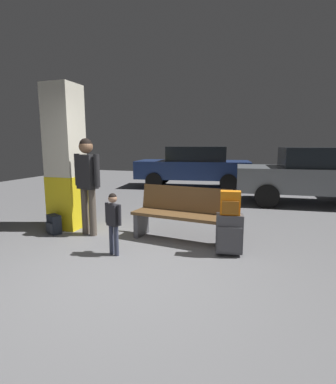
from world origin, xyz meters
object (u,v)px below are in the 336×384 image
at_px(structural_pillar, 66,159).
at_px(suitcase, 229,234).
at_px(bench, 181,214).
at_px(backpack_dark_floor, 54,224).
at_px(backpack_bright, 230,203).
at_px(parked_car_far, 194,166).
at_px(adult, 87,176).
at_px(child, 113,217).
at_px(parked_car_near, 318,174).

distance_m(structural_pillar, suitcase, 3.33).
bearing_deg(bench, backpack_dark_floor, -171.30).
bearing_deg(backpack_bright, structural_pillar, 170.02).
xyz_separation_m(suitcase, parked_car_far, (-1.96, 6.48, 0.48)).
relative_size(bench, backpack_bright, 4.87).
xyz_separation_m(bench, adult, (-1.63, -0.21, 0.60)).
height_order(structural_pillar, backpack_dark_floor, structural_pillar).
xyz_separation_m(backpack_bright, adult, (-2.47, 0.24, 0.28)).
height_order(bench, backpack_bright, backpack_bright).
xyz_separation_m(suitcase, child, (-1.59, -0.49, 0.24)).
height_order(adult, parked_car_near, adult).
xyz_separation_m(bench, backpack_bright, (0.84, -0.45, 0.33)).
bearing_deg(parked_car_far, child, -86.99).
distance_m(structural_pillar, child, 2.00).
relative_size(adult, backpack_dark_floor, 4.99).
relative_size(backpack_bright, parked_car_near, 0.08).
height_order(bench, parked_car_far, parked_car_far).
relative_size(structural_pillar, child, 2.93).
bearing_deg(child, parked_car_near, 54.97).
distance_m(structural_pillar, adult, 0.77).
bearing_deg(suitcase, structural_pillar, 170.03).
bearing_deg(adult, parked_car_far, 85.32).
relative_size(bench, backpack_dark_floor, 4.87).
bearing_deg(parked_car_far, structural_pillar, -101.08).
height_order(bench, backpack_dark_floor, bench).
bearing_deg(backpack_dark_floor, child, -21.28).
bearing_deg(structural_pillar, backpack_bright, -9.98).
bearing_deg(suitcase, adult, 174.37).
bearing_deg(adult, backpack_bright, -5.64).
bearing_deg(parked_car_far, bench, -79.50).
xyz_separation_m(child, backpack_dark_floor, (-1.52, 0.59, -0.39)).
xyz_separation_m(backpack_bright, backpack_dark_floor, (-3.12, 0.11, -0.60)).
bearing_deg(suitcase, bench, 151.77).
distance_m(backpack_dark_floor, parked_car_near, 6.63).
bearing_deg(backpack_bright, parked_car_far, 106.83).
height_order(child, parked_car_far, parked_car_far).
relative_size(suitcase, backpack_dark_floor, 1.78).
relative_size(structural_pillar, backpack_dark_floor, 7.87).
relative_size(child, parked_car_far, 0.21).
bearing_deg(backpack_bright, bench, 151.74).
bearing_deg(parked_car_near, adult, -135.91).
bearing_deg(backpack_bright, child, -162.96).
relative_size(backpack_dark_floor, parked_car_far, 0.08).
relative_size(bench, parked_car_far, 0.39).
distance_m(backpack_dark_floor, parked_car_far, 6.51).
xyz_separation_m(backpack_dark_floor, parked_car_far, (1.16, 6.37, 0.64)).
bearing_deg(backpack_dark_floor, adult, 12.14).
distance_m(bench, adult, 1.75).
bearing_deg(backpack_bright, parked_car_near, 67.26).
relative_size(suitcase, parked_car_far, 0.14).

